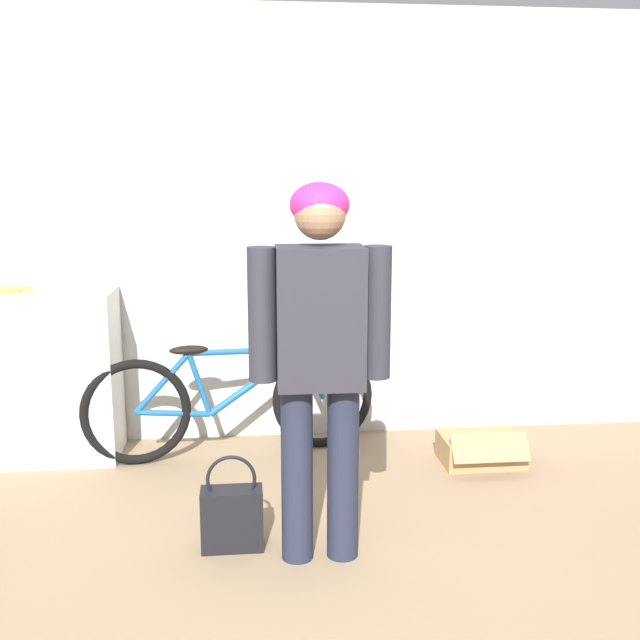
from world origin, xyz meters
The scene contains 7 objects.
wall_back centered at (0.00, 2.78, 1.30)m, with size 8.00×0.07×2.60m.
side_shelf centered at (-1.54, 2.52, 0.49)m, with size 0.96×0.43×0.98m.
person centered at (-0.02, 1.20, 0.96)m, with size 0.59×0.25×1.61m.
bicycle centered at (-0.41, 2.43, 0.33)m, with size 1.70×0.46×0.69m.
banana centered at (-1.64, 2.51, 1.00)m, with size 0.31×0.09×0.04m.
handbag centered at (-0.40, 1.31, 0.15)m, with size 0.27×0.13×0.44m.
cardboard_box centered at (1.01, 2.16, 0.08)m, with size 0.45×0.37×0.22m.
Camera 1 is at (-0.33, -1.78, 1.65)m, focal length 42.00 mm.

